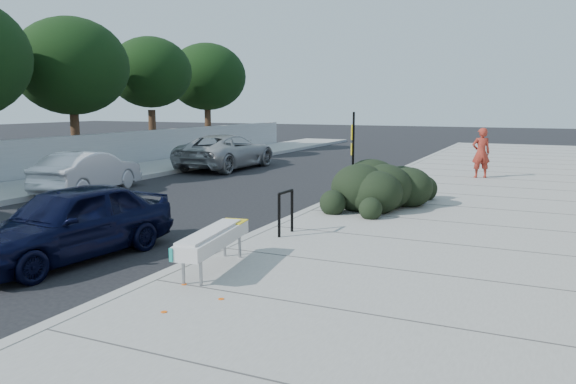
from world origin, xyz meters
name	(u,v)px	position (x,y,z in m)	size (l,w,h in m)	color
ground	(222,256)	(0.00, 0.00, 0.00)	(120.00, 120.00, 0.00)	black
sidewalk_near	(562,226)	(5.60, 5.00, 0.07)	(11.20, 50.00, 0.15)	gray
sidewalk_far	(54,184)	(-9.50, 5.00, 0.07)	(3.00, 50.00, 0.15)	gray
curb_near	(323,206)	(0.00, 5.00, 0.08)	(0.22, 50.00, 0.17)	#9E9E99
curb_far	(89,187)	(-8.00, 5.00, 0.08)	(0.22, 50.00, 0.17)	#9E9E99
far_wall	(16,162)	(-11.20, 5.00, 0.75)	(0.30, 40.00, 1.50)	#9E9E99
tree_far_d	(71,66)	(-12.50, 9.00, 4.19)	(4.60, 4.60, 6.16)	#332114
tree_far_e	(150,73)	(-12.50, 14.00, 4.18)	(4.00, 4.00, 5.90)	#332114
tree_far_f	(207,77)	(-12.50, 19.00, 4.19)	(4.40, 4.40, 6.07)	#332114
bench	(213,239)	(0.60, -1.20, 0.64)	(0.72, 2.09, 0.62)	gray
bike_rack	(286,208)	(0.60, 1.44, 0.68)	(0.08, 0.60, 0.88)	black
sign_post	(352,153)	(0.79, 4.99, 1.50)	(0.14, 0.26, 2.35)	black
hedge	(383,180)	(1.50, 5.33, 0.81)	(1.77, 3.54, 1.33)	black
sedan_navy	(70,222)	(-2.30, -1.27, 0.66)	(1.56, 3.89, 1.32)	black
wagon_silver	(88,172)	(-7.50, 4.52, 0.64)	(1.35, 3.88, 1.28)	silver
suv_silver	(227,151)	(-6.99, 11.86, 0.72)	(2.38, 5.17, 1.44)	#989B9E
pedestrian	(481,153)	(3.13, 12.04, 1.02)	(0.63, 0.42, 1.74)	maroon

